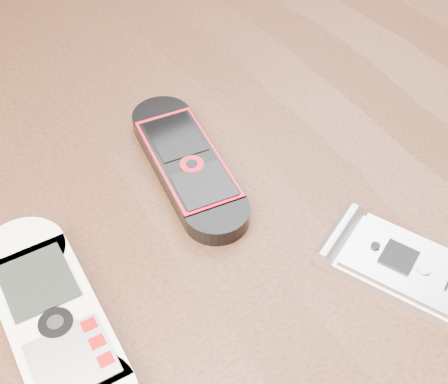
{
  "coord_description": "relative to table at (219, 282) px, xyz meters",
  "views": [
    {
      "loc": [
        -0.17,
        -0.26,
        1.11
      ],
      "look_at": [
        0.01,
        0.0,
        0.76
      ],
      "focal_mm": 50.0,
      "sensor_mm": 36.0,
      "label": 1
    }
  ],
  "objects": [
    {
      "name": "motorola_razr",
      "position": [
        0.07,
        -0.12,
        0.11
      ],
      "size": [
        0.09,
        0.12,
        0.02
      ],
      "primitive_type": "cube",
      "rotation": [
        0.0,
        0.0,
        0.42
      ],
      "color": "silver",
      "rests_on": "table"
    },
    {
      "name": "nokia_white",
      "position": [
        -0.15,
        -0.03,
        0.12
      ],
      "size": [
        0.07,
        0.18,
        0.02
      ],
      "primitive_type": "cube",
      "rotation": [
        0.0,
        0.0,
        -0.06
      ],
      "color": "silver",
      "rests_on": "table"
    },
    {
      "name": "table",
      "position": [
        0.0,
        0.0,
        0.0
      ],
      "size": [
        1.2,
        0.8,
        0.75
      ],
      "color": "black",
      "rests_on": "ground"
    },
    {
      "name": "nokia_black_red",
      "position": [
        -0.0,
        0.04,
        0.11
      ],
      "size": [
        0.07,
        0.17,
        0.02
      ],
      "primitive_type": "cube",
      "rotation": [
        0.0,
        0.0,
        -0.15
      ],
      "color": "black",
      "rests_on": "table"
    }
  ]
}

